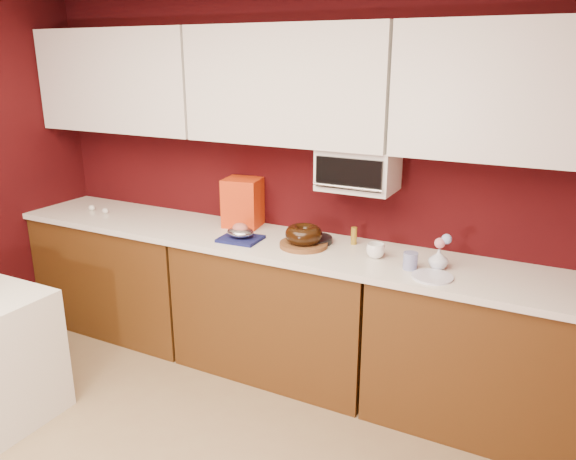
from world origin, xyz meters
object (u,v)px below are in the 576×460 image
(coffee_mug, at_px, (376,249))
(blue_jar, at_px, (410,261))
(toaster_oven, at_px, (358,169))
(flower_vase, at_px, (439,258))
(bundt_cake, at_px, (304,234))
(pandoro_box, at_px, (243,202))
(foil_ham_nest, at_px, (240,232))

(coffee_mug, relative_size, blue_jar, 1.08)
(toaster_oven, bearing_deg, flower_vase, -17.58)
(bundt_cake, distance_m, flower_vase, 0.82)
(toaster_oven, relative_size, pandoro_box, 1.37)
(flower_vase, bearing_deg, bundt_cake, -179.22)
(toaster_oven, height_order, coffee_mug, toaster_oven)
(toaster_oven, distance_m, pandoro_box, 0.89)
(toaster_oven, height_order, blue_jar, toaster_oven)
(toaster_oven, height_order, bundt_cake, toaster_oven)
(bundt_cake, xyz_separation_m, coffee_mug, (0.45, 0.02, -0.03))
(foil_ham_nest, xyz_separation_m, pandoro_box, (-0.16, 0.29, 0.11))
(pandoro_box, distance_m, coffee_mug, 1.04)
(bundt_cake, relative_size, pandoro_box, 0.69)
(coffee_mug, bearing_deg, bundt_cake, -177.82)
(foil_ham_nest, height_order, coffee_mug, coffee_mug)
(toaster_oven, distance_m, flower_vase, 0.71)
(bundt_cake, relative_size, flower_vase, 1.78)
(coffee_mug, bearing_deg, flower_vase, -0.97)
(bundt_cake, distance_m, coffee_mug, 0.46)
(foil_ham_nest, distance_m, pandoro_box, 0.34)
(foil_ham_nest, relative_size, flower_vase, 1.38)
(toaster_oven, bearing_deg, foil_ham_nest, -159.21)
(foil_ham_nest, distance_m, flower_vase, 1.23)
(bundt_cake, height_order, coffee_mug, bundt_cake)
(flower_vase, bearing_deg, foil_ham_nest, -176.10)
(foil_ham_nest, bearing_deg, toaster_oven, 20.79)
(toaster_oven, xyz_separation_m, coffee_mug, (0.19, -0.17, -0.42))
(foil_ham_nest, height_order, flower_vase, flower_vase)
(bundt_cake, relative_size, blue_jar, 2.38)
(bundt_cake, bearing_deg, pandoro_box, 159.33)
(bundt_cake, relative_size, foil_ham_nest, 1.29)
(foil_ham_nest, xyz_separation_m, flower_vase, (1.23, 0.08, 0.01))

